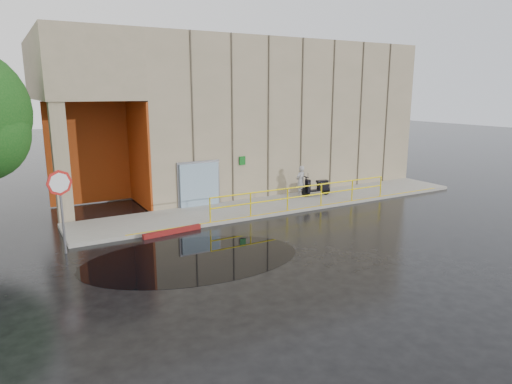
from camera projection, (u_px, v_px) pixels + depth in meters
ground at (259, 245)px, 16.35m from camera, size 120.00×120.00×0.00m
sidewalk at (284, 204)px, 22.09m from camera, size 20.00×3.00×0.15m
building at (241, 112)px, 27.22m from camera, size 20.00×10.17×8.00m
guardrail at (305, 196)px, 20.93m from camera, size 9.56×0.06×1.03m
person at (301, 181)px, 23.11m from camera, size 0.64×0.50×1.57m
scooter at (317, 182)px, 23.26m from camera, size 1.65×0.70×1.26m
stop_sign at (60, 194)px, 15.09m from camera, size 0.84×0.29×2.89m
red_curb at (173, 231)px, 17.66m from camera, size 2.41×0.44×0.18m
puddle at (192, 259)px, 15.03m from camera, size 7.81×5.49×0.01m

